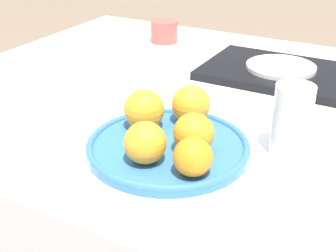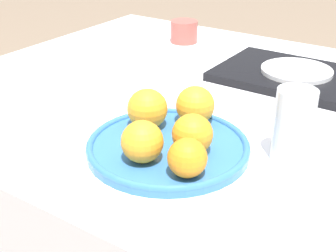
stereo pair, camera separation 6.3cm
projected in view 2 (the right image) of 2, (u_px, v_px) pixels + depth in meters
name	position (u px, v px, depth m)	size (l,w,h in m)	color
table	(195.00, 221.00, 1.22)	(1.17, 1.00, 0.73)	white
fruit_platter	(168.00, 146.00, 0.81)	(0.28, 0.28, 0.02)	#336BAD
orange_0	(192.00, 134.00, 0.77)	(0.07, 0.07, 0.07)	orange
orange_1	(187.00, 158.00, 0.71)	(0.06, 0.06, 0.06)	orange
orange_2	(142.00, 142.00, 0.75)	(0.07, 0.07, 0.07)	orange
orange_3	(195.00, 105.00, 0.87)	(0.07, 0.07, 0.07)	orange
orange_4	(147.00, 109.00, 0.85)	(0.07, 0.07, 0.07)	orange
water_glass	(293.00, 126.00, 0.76)	(0.07, 0.07, 0.13)	silver
serving_tray	(296.00, 77.00, 1.12)	(0.37, 0.25, 0.02)	black
side_plate	(297.00, 71.00, 1.11)	(0.17, 0.17, 0.01)	white
cup_1	(184.00, 32.00, 1.39)	(0.08, 0.08, 0.06)	#9E4C42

